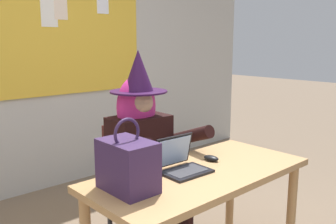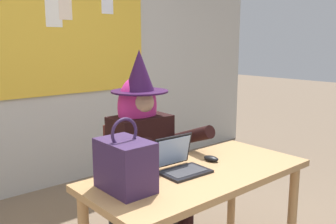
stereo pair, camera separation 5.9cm
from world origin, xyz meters
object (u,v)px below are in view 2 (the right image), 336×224
at_px(laptop, 180,163).
at_px(chair_at_desk, 136,176).
at_px(desk_main, 199,188).
at_px(computer_mouse, 211,158).
at_px(handbag, 125,165).
at_px(person_costumed, 145,143).

bearing_deg(laptop, chair_at_desk, 81.58).
bearing_deg(desk_main, computer_mouse, 23.49).
height_order(laptop, computer_mouse, laptop).
distance_m(desk_main, handbag, 0.54).
distance_m(chair_at_desk, computer_mouse, 0.67).
xyz_separation_m(laptop, computer_mouse, (0.27, 0.00, -0.03)).
distance_m(chair_at_desk, person_costumed, 0.31).
height_order(chair_at_desk, handbag, handbag).
xyz_separation_m(chair_at_desk, laptop, (-0.11, -0.60, 0.28)).
bearing_deg(chair_at_desk, computer_mouse, 14.91).
relative_size(desk_main, computer_mouse, 13.20).
relative_size(desk_main, laptop, 4.84).
bearing_deg(handbag, laptop, 2.98).
height_order(chair_at_desk, computer_mouse, chair_at_desk).
xyz_separation_m(person_costumed, handbag, (-0.51, -0.50, 0.08)).
bearing_deg(handbag, chair_at_desk, 50.63).
xyz_separation_m(chair_at_desk, computer_mouse, (0.16, -0.59, 0.25)).
bearing_deg(laptop, person_costumed, 79.15).
bearing_deg(chair_at_desk, handbag, -39.69).
bearing_deg(desk_main, chair_at_desk, 87.70).
height_order(person_costumed, laptop, person_costumed).
bearing_deg(person_costumed, handbag, -43.62).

